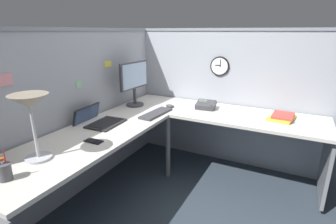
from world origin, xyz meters
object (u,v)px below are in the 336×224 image
object	(u,v)px
computer_mouse	(170,106)
office_phone	(206,105)
cell_phone	(94,141)
book_stack	(282,117)
desk_lamp_dome	(30,107)
pen_cup	(4,172)
wall_clock	(220,66)
monitor	(134,80)
keyboard	(156,113)
laptop	(98,120)

from	to	relation	value
computer_mouse	office_phone	world-z (taller)	office_phone
cell_phone	book_stack	distance (m)	1.77
computer_mouse	desk_lamp_dome	bearing A→B (deg)	170.53
pen_cup	wall_clock	xyz separation A→B (m)	(2.18, -0.61, 0.38)
monitor	wall_clock	size ratio (longest dim) A/B	2.27
desk_lamp_dome	book_stack	world-z (taller)	desk_lamp_dome
office_phone	pen_cup	bearing A→B (deg)	163.09
desk_lamp_dome	wall_clock	distance (m)	2.03
keyboard	desk_lamp_dome	xyz separation A→B (m)	(-1.19, 0.23, 0.35)
monitor	desk_lamp_dome	world-z (taller)	monitor
computer_mouse	wall_clock	size ratio (longest dim) A/B	0.47
laptop	office_phone	bearing A→B (deg)	-40.06
office_phone	wall_clock	bearing A→B (deg)	-7.94
office_phone	wall_clock	world-z (taller)	wall_clock
monitor	cell_phone	bearing A→B (deg)	-164.25
cell_phone	wall_clock	size ratio (longest dim) A/B	0.65
monitor	book_stack	distance (m)	1.59
desk_lamp_dome	wall_clock	xyz separation A→B (m)	(1.92, -0.67, 0.07)
laptop	monitor	bearing A→B (deg)	1.37
office_phone	keyboard	bearing A→B (deg)	137.67
keyboard	desk_lamp_dome	world-z (taller)	desk_lamp_dome
monitor	computer_mouse	size ratio (longest dim) A/B	4.81
computer_mouse	desk_lamp_dome	world-z (taller)	desk_lamp_dome
pen_cup	book_stack	world-z (taller)	pen_cup
laptop	pen_cup	distance (m)	1.00
pen_cup	office_phone	xyz separation A→B (m)	(1.88, -0.57, -0.02)
computer_mouse	keyboard	bearing A→B (deg)	177.11
pen_cup	wall_clock	size ratio (longest dim) A/B	0.82
cell_phone	book_stack	world-z (taller)	book_stack
laptop	pen_cup	bearing A→B (deg)	-169.37
laptop	book_stack	size ratio (longest dim) A/B	1.27
laptop	desk_lamp_dome	world-z (taller)	desk_lamp_dome
desk_lamp_dome	pen_cup	xyz separation A→B (m)	(-0.26, -0.05, -0.31)
computer_mouse	desk_lamp_dome	distance (m)	1.54
office_phone	desk_lamp_dome	bearing A→B (deg)	158.93
monitor	cell_phone	xyz separation A→B (m)	(-1.00, -0.28, -0.29)
laptop	computer_mouse	size ratio (longest dim) A/B	3.83
monitor	pen_cup	distance (m)	1.66
laptop	office_phone	world-z (taller)	laptop
desk_lamp_dome	cell_phone	distance (m)	0.54
cell_phone	keyboard	bearing A→B (deg)	-9.01
desk_lamp_dome	wall_clock	size ratio (longest dim) A/B	2.02
wall_clock	desk_lamp_dome	bearing A→B (deg)	160.85
desk_lamp_dome	book_stack	size ratio (longest dim) A/B	1.42
laptop	keyboard	xyz separation A→B (m)	(0.47, -0.36, -0.01)
pen_cup	cell_phone	distance (m)	0.64
office_phone	book_stack	xyz separation A→B (m)	(-0.00, -0.77, -0.02)
computer_mouse	pen_cup	distance (m)	1.75
desk_lamp_dome	cell_phone	xyz separation A→B (m)	(0.38, -0.14, -0.36)
laptop	keyboard	size ratio (longest dim) A/B	0.93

